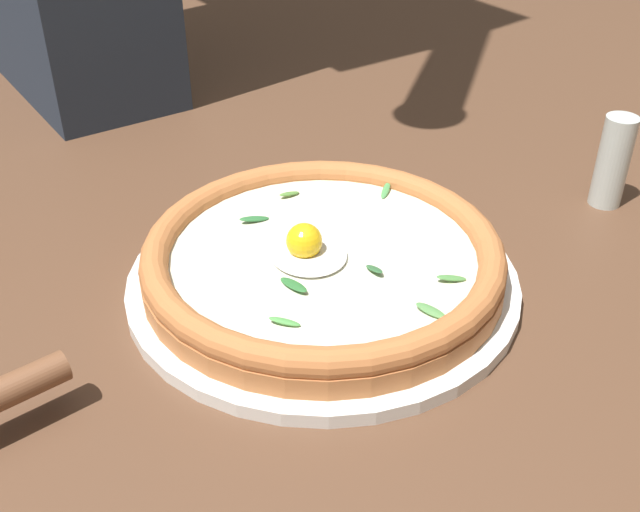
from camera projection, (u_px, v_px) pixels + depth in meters
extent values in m
cube|color=brown|center=(312.00, 285.00, 0.70)|extent=(2.40, 2.40, 0.03)
cylinder|color=white|center=(320.00, 281.00, 0.66)|extent=(0.33, 0.33, 0.01)
cylinder|color=#BD723E|center=(320.00, 267.00, 0.66)|extent=(0.31, 0.31, 0.02)
torus|color=#BF6F3B|center=(320.00, 252.00, 0.65)|extent=(0.31, 0.31, 0.02)
cylinder|color=silver|center=(320.00, 256.00, 0.65)|extent=(0.26, 0.26, 0.00)
ellipsoid|color=white|center=(309.00, 254.00, 0.64)|extent=(0.07, 0.06, 0.01)
sphere|color=yellow|center=(304.00, 241.00, 0.64)|extent=(0.03, 0.03, 0.03)
ellipsoid|color=#4E8E46|center=(452.00, 278.00, 0.61)|extent=(0.01, 0.03, 0.01)
ellipsoid|color=#4B964E|center=(386.00, 190.00, 0.73)|extent=(0.02, 0.02, 0.01)
ellipsoid|color=#4F8746|center=(431.00, 311.00, 0.58)|extent=(0.03, 0.02, 0.01)
ellipsoid|color=#578C3C|center=(289.00, 194.00, 0.73)|extent=(0.01, 0.02, 0.01)
ellipsoid|color=#30723A|center=(254.00, 219.00, 0.69)|extent=(0.01, 0.03, 0.01)
ellipsoid|color=#2E6F33|center=(294.00, 285.00, 0.61)|extent=(0.03, 0.02, 0.01)
ellipsoid|color=#4F9E4A|center=(285.00, 322.00, 0.57)|extent=(0.02, 0.02, 0.01)
ellipsoid|color=#33683A|center=(374.00, 269.00, 0.62)|extent=(0.02, 0.01, 0.01)
cylinder|color=silver|center=(613.00, 162.00, 0.76)|extent=(0.03, 0.03, 0.09)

